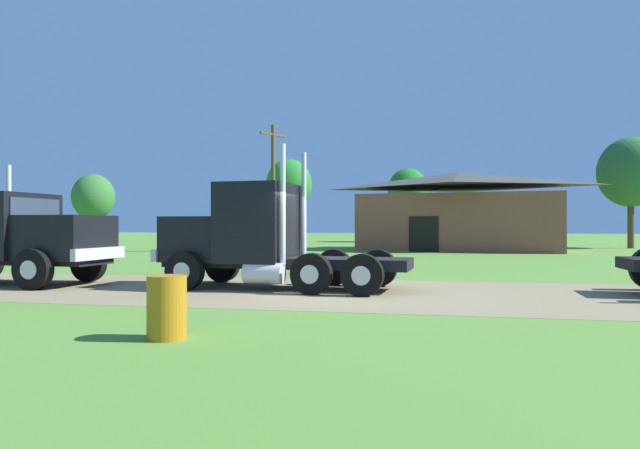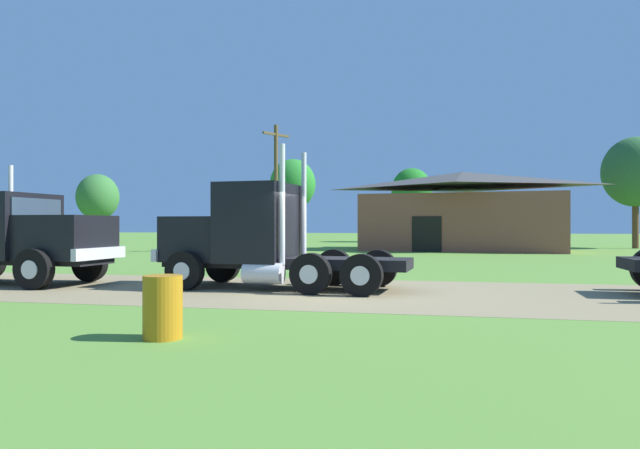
{
  "view_description": "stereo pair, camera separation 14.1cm",
  "coord_description": "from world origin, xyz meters",
  "px_view_note": "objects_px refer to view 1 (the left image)",
  "views": [
    {
      "loc": [
        2.6,
        -14.0,
        1.69
      ],
      "look_at": [
        -0.46,
        1.4,
        1.69
      ],
      "focal_mm": 31.86,
      "sensor_mm": 36.0,
      "label": 1
    },
    {
      "loc": [
        2.74,
        -13.97,
        1.69
      ],
      "look_at": [
        -0.46,
        1.4,
        1.69
      ],
      "focal_mm": 31.86,
      "sensor_mm": 36.0,
      "label": 2
    }
  ],
  "objects_px": {
    "truck_near_left": "(18,240)",
    "steel_barrel": "(167,307)",
    "truck_foreground_white": "(254,239)",
    "utility_pole_near": "(273,184)",
    "shed_building": "(459,212)"
  },
  "relations": [
    {
      "from": "truck_foreground_white",
      "to": "steel_barrel",
      "type": "distance_m",
      "value": 6.94
    },
    {
      "from": "shed_building",
      "to": "truck_foreground_white",
      "type": "bearing_deg",
      "value": -104.83
    },
    {
      "from": "truck_foreground_white",
      "to": "shed_building",
      "type": "xyz_separation_m",
      "value": [
        6.46,
        24.41,
        1.2
      ]
    },
    {
      "from": "truck_near_left",
      "to": "steel_barrel",
      "type": "bearing_deg",
      "value": -39.54
    },
    {
      "from": "truck_foreground_white",
      "to": "utility_pole_near",
      "type": "height_order",
      "value": "utility_pole_near"
    },
    {
      "from": "truck_foreground_white",
      "to": "truck_near_left",
      "type": "bearing_deg",
      "value": -175.77
    },
    {
      "from": "truck_near_left",
      "to": "utility_pole_near",
      "type": "distance_m",
      "value": 20.24
    },
    {
      "from": "truck_near_left",
      "to": "shed_building",
      "type": "relative_size",
      "value": 0.51
    },
    {
      "from": "steel_barrel",
      "to": "utility_pole_near",
      "type": "distance_m",
      "value": 27.18
    },
    {
      "from": "truck_near_left",
      "to": "steel_barrel",
      "type": "relative_size",
      "value": 7.67
    },
    {
      "from": "steel_barrel",
      "to": "truck_foreground_white",
      "type": "bearing_deg",
      "value": 97.23
    },
    {
      "from": "truck_near_left",
      "to": "shed_building",
      "type": "xyz_separation_m",
      "value": [
        13.26,
        24.91,
        1.27
      ]
    },
    {
      "from": "truck_near_left",
      "to": "steel_barrel",
      "type": "height_order",
      "value": "truck_near_left"
    },
    {
      "from": "truck_near_left",
      "to": "steel_barrel",
      "type": "distance_m",
      "value": 9.97
    },
    {
      "from": "steel_barrel",
      "to": "utility_pole_near",
      "type": "bearing_deg",
      "value": 102.62
    }
  ]
}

